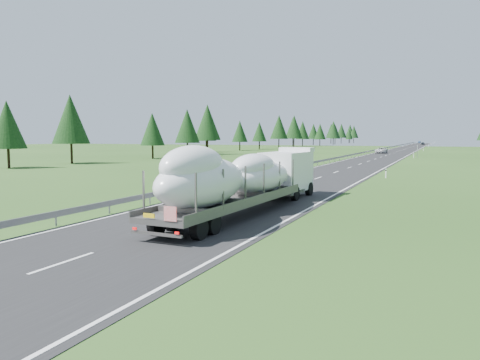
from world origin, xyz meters
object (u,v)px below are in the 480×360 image
at_px(boat_truck, 245,177).
at_px(highway_sign, 417,149).
at_px(distant_car_blue, 419,142).
at_px(distant_car_dark, 423,143).
at_px(distant_van, 381,150).

bearing_deg(boat_truck, highway_sign, 85.90).
relative_size(boat_truck, distant_car_blue, 4.46).
xyz_separation_m(highway_sign, distant_car_dark, (-4.98, 157.89, -1.08)).
distance_m(boat_truck, distant_van, 101.37).
height_order(distant_van, distant_car_blue, distant_van).
bearing_deg(distant_car_blue, highway_sign, -88.71).
relative_size(highway_sign, boat_truck, 0.14).
relative_size(boat_truck, distant_car_dark, 4.46).
relative_size(highway_sign, distant_car_blue, 0.61).
relative_size(highway_sign, distant_car_dark, 0.60).
xyz_separation_m(boat_truck, distant_car_blue, (-3.64, 293.18, -1.39)).
bearing_deg(highway_sign, distant_car_dark, 91.81).
bearing_deg(distant_car_dark, boat_truck, -91.28).
bearing_deg(distant_van, highway_sign, -65.15).
xyz_separation_m(boat_truck, distant_car_dark, (0.52, 234.64, -1.37)).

